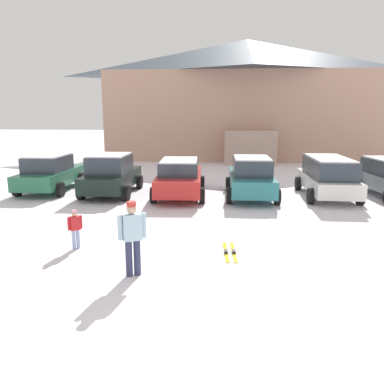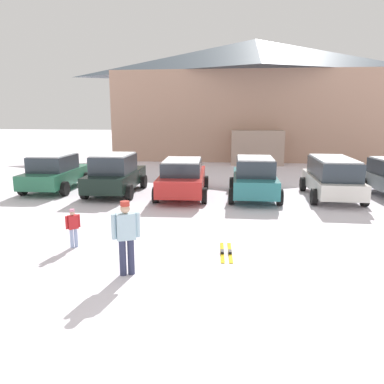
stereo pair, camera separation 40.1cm
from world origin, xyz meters
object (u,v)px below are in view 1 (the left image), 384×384
(ski_lodge, at_px, (245,98))
(parked_green_coupe, at_px, (50,173))
(pair_of_skis, at_px, (230,252))
(skier_adult_in_blue_parka, at_px, (132,234))
(skier_child_in_red_jacket, at_px, (75,227))
(parked_black_sedan, at_px, (111,174))
(parked_teal_hatchback, at_px, (251,177))
(parked_white_suv, at_px, (328,176))
(parked_red_sedan, at_px, (180,177))

(ski_lodge, xyz_separation_m, parked_green_coupe, (-9.42, -16.43, -3.97))
(pair_of_skis, bearing_deg, ski_lodge, 87.29)
(skier_adult_in_blue_parka, distance_m, skier_child_in_red_jacket, 2.47)
(parked_black_sedan, relative_size, parked_teal_hatchback, 0.98)
(parked_white_suv, bearing_deg, ski_lodge, 100.27)
(parked_red_sedan, bearing_deg, parked_white_suv, 3.42)
(parked_red_sedan, height_order, parked_teal_hatchback, parked_teal_hatchback)
(parked_teal_hatchback, relative_size, parked_white_suv, 0.96)
(parked_green_coupe, bearing_deg, parked_black_sedan, -7.68)
(parked_black_sedan, bearing_deg, parked_white_suv, 2.03)
(skier_child_in_red_jacket, bearing_deg, parked_red_sedan, 74.86)
(skier_adult_in_blue_parka, xyz_separation_m, pair_of_skis, (2.11, 1.60, -0.92))
(parked_red_sedan, distance_m, parked_white_suv, 6.32)
(parked_green_coupe, height_order, parked_red_sedan, parked_green_coupe)
(parked_white_suv, xyz_separation_m, skier_child_in_red_jacket, (-8.15, -7.19, -0.33))
(parked_teal_hatchback, relative_size, skier_child_in_red_jacket, 4.14)
(pair_of_skis, bearing_deg, parked_red_sedan, 108.20)
(ski_lodge, distance_m, pair_of_skis, 24.10)
(parked_black_sedan, relative_size, skier_adult_in_blue_parka, 2.54)
(parked_green_coupe, xyz_separation_m, parked_red_sedan, (6.10, -0.45, -0.02))
(parked_black_sedan, bearing_deg, ski_lodge, 69.25)
(parked_teal_hatchback, bearing_deg, parked_red_sedan, -179.91)
(parked_red_sedan, bearing_deg, skier_adult_in_blue_parka, -89.36)
(parked_red_sedan, distance_m, pair_of_skis, 7.10)
(parked_black_sedan, height_order, parked_teal_hatchback, parked_black_sedan)
(parked_red_sedan, bearing_deg, pair_of_skis, -71.80)
(parked_black_sedan, bearing_deg, skier_child_in_red_jacket, -79.97)
(parked_green_coupe, xyz_separation_m, skier_child_in_red_jacket, (4.26, -7.27, -0.26))
(ski_lodge, height_order, parked_black_sedan, ski_lodge)
(parked_teal_hatchback, distance_m, skier_child_in_red_jacket, 8.40)
(parked_teal_hatchback, height_order, skier_child_in_red_jacket, parked_teal_hatchback)
(parked_red_sedan, xyz_separation_m, skier_adult_in_blue_parka, (0.09, -8.31, 0.12))
(ski_lodge, bearing_deg, parked_green_coupe, -119.83)
(parked_green_coupe, height_order, parked_black_sedan, parked_black_sedan)
(parked_teal_hatchback, bearing_deg, parked_white_suv, 6.55)
(skier_child_in_red_jacket, bearing_deg, parked_teal_hatchback, 54.26)
(parked_teal_hatchback, xyz_separation_m, skier_adult_in_blue_parka, (-2.97, -8.31, 0.07))
(parked_red_sedan, relative_size, skier_adult_in_blue_parka, 2.92)
(ski_lodge, bearing_deg, parked_teal_hatchback, -90.87)
(parked_white_suv, xyz_separation_m, skier_adult_in_blue_parka, (-6.22, -8.69, 0.02))
(parked_teal_hatchback, xyz_separation_m, parked_white_suv, (3.25, 0.37, 0.05))
(skier_adult_in_blue_parka, bearing_deg, parked_teal_hatchback, 70.34)
(parked_red_sedan, height_order, pair_of_skis, parked_red_sedan)
(ski_lodge, bearing_deg, parked_red_sedan, -101.13)
(ski_lodge, height_order, parked_white_suv, ski_lodge)
(parked_white_suv, xyz_separation_m, pair_of_skis, (-4.11, -7.08, -0.90))
(parked_black_sedan, bearing_deg, skier_adult_in_blue_parka, -69.34)
(ski_lodge, distance_m, parked_red_sedan, 17.66)
(skier_child_in_red_jacket, distance_m, pair_of_skis, 4.09)
(skier_adult_in_blue_parka, bearing_deg, parked_red_sedan, 90.64)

